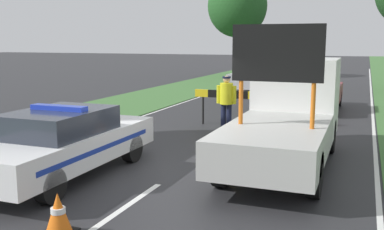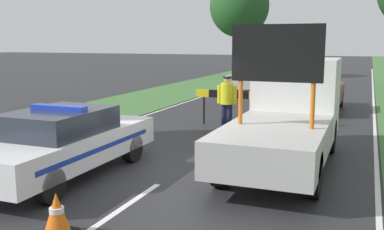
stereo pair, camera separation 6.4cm
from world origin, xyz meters
TOP-DOWN VIEW (x-y plane):
  - ground_plane at (0.00, 0.00)m, footprint 160.00×160.00m
  - lane_markings at (0.00, 13.69)m, footprint 8.28×54.26m
  - grass_verge_left at (-6.24, 20.00)m, footprint 4.10×120.00m
  - police_car at (-2.10, -0.81)m, footprint 1.80×4.88m
  - work_truck at (2.10, 2.15)m, footprint 2.01×5.78m
  - road_barrier at (-0.29, 5.93)m, footprint 2.79×0.08m
  - police_officer at (-0.28, 4.92)m, footprint 0.63×0.40m
  - pedestrian_civilian at (0.66, 5.36)m, footprint 0.56×0.36m
  - traffic_cone_near_police at (0.60, 2.28)m, footprint 0.45×0.45m
  - traffic_cone_centre_front at (-0.39, -3.25)m, footprint 0.46×0.46m
  - traffic_cone_near_truck at (2.68, 7.12)m, footprint 0.40×0.40m
  - queued_car_wagon_maroon at (1.94, 10.65)m, footprint 1.75×4.30m
  - queued_car_sedan_silver at (-2.14, 16.09)m, footprint 1.75×4.42m
  - roadside_tree_mid_left at (-5.78, 25.89)m, footprint 4.57×4.57m

SIDE VIEW (x-z plane):
  - ground_plane at x=0.00m, z-range 0.00..0.00m
  - lane_markings at x=0.00m, z-range 0.00..0.01m
  - grass_verge_left at x=-6.24m, z-range 0.00..0.03m
  - traffic_cone_near_truck at x=2.68m, z-range 0.00..0.56m
  - traffic_cone_near_police at x=0.60m, z-range 0.00..0.61m
  - traffic_cone_centre_front at x=-0.39m, z-range 0.00..0.63m
  - police_car at x=-2.10m, z-range -0.03..1.50m
  - queued_car_wagon_maroon at x=1.94m, z-range 0.03..1.51m
  - queued_car_sedan_silver at x=-2.14m, z-range 0.04..1.58m
  - pedestrian_civilian at x=0.66m, z-range 0.14..1.70m
  - road_barrier at x=-0.29m, z-range 0.39..1.58m
  - police_officer at x=-0.28m, z-range 0.17..1.93m
  - work_truck at x=2.10m, z-range -0.43..2.73m
  - roadside_tree_mid_left at x=-5.78m, z-range 1.52..9.40m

